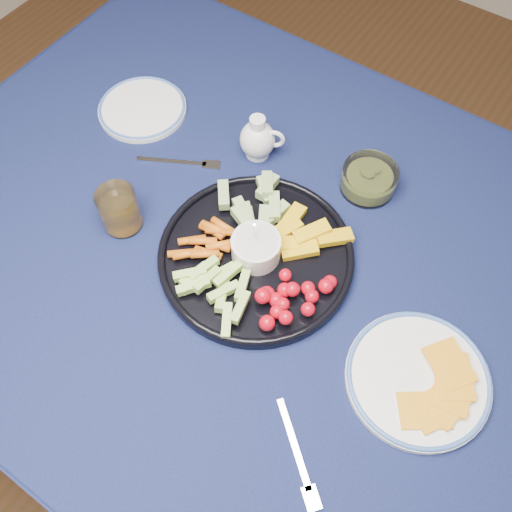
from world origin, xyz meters
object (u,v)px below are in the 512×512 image
Objects in this scene: crudite_platter at (256,252)px; creamer_pitcher at (258,139)px; cheese_plate at (418,378)px; side_plate_extra at (142,108)px; pickle_bowl at (369,180)px; dining_table at (312,303)px; juice_tumbler at (120,212)px.

crudite_platter is 0.25m from creamer_pitcher.
side_plate_extra is (-0.74, 0.21, -0.00)m from cheese_plate.
cheese_plate is 1.24× the size of side_plate_extra.
cheese_plate is at bearing -6.97° from crudite_platter.
side_plate_extra is at bearing -169.62° from pickle_bowl.
cheese_plate is at bearing -27.45° from creamer_pitcher.
dining_table is at bearing -83.37° from pickle_bowl.
pickle_bowl is 1.24× the size of juice_tumbler.
crudite_platter is 0.44m from side_plate_extra.
cheese_plate is at bearing -15.51° from dining_table.
juice_tumbler is at bearing -162.69° from crudite_platter.
cheese_plate is 0.59m from juice_tumbler.
creamer_pitcher reaches higher than juice_tumbler.
crudite_platter is 1.87× the size of side_plate_extra.
side_plate_extra is at bearing 164.55° from dining_table.
pickle_bowl is at bearing 71.07° from crudite_platter.
crudite_platter is at bearing -56.58° from creamer_pitcher.
pickle_bowl reaches higher than dining_table.
creamer_pitcher is (-0.14, 0.21, 0.02)m from crudite_platter.
dining_table is 8.95× the size of side_plate_extra.
creamer_pitcher reaches higher than side_plate_extra.
crudite_platter is 1.52× the size of cheese_plate.
pickle_bowl is (0.09, 0.25, 0.00)m from crudite_platter.
creamer_pitcher is 0.42× the size of cheese_plate.
juice_tumbler is at bearing -135.19° from pickle_bowl.
side_plate_extra is at bearing -171.30° from creamer_pitcher.
dining_table is 7.23× the size of cheese_plate.
dining_table is at bearing 10.42° from crudite_platter.
crudite_platter reaches higher than creamer_pitcher.
crudite_platter is at bearing 17.31° from juice_tumbler.
cheese_plate reaches higher than side_plate_extra.
juice_tumbler reaches higher than side_plate_extra.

